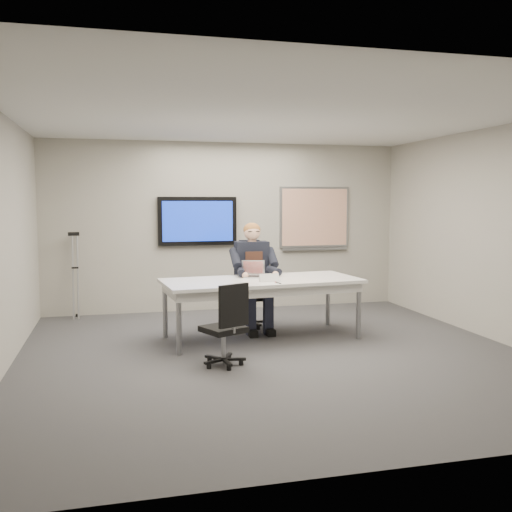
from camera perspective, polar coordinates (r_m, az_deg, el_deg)
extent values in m
cube|color=#38383A|center=(6.92, 1.93, -9.84)|extent=(6.00, 6.00, 0.02)
cube|color=silver|center=(6.74, 2.01, 13.76)|extent=(6.00, 6.00, 0.02)
cube|color=#A29E92|center=(9.60, -2.95, 2.95)|extent=(6.00, 0.02, 2.80)
cube|color=#A29E92|center=(3.90, 14.13, -1.09)|extent=(6.00, 0.02, 2.80)
cube|color=#A29E92|center=(6.54, -24.22, 1.22)|extent=(0.02, 6.00, 2.80)
cube|color=#A29E92|center=(8.04, 23.00, 2.00)|extent=(0.02, 6.00, 2.80)
cube|color=white|center=(7.56, 0.56, -2.50)|extent=(2.68, 1.32, 0.04)
cube|color=silver|center=(7.58, 0.56, -3.15)|extent=(2.56, 1.20, 0.11)
cylinder|color=gray|center=(6.88, -7.72, -6.75)|extent=(0.06, 0.06, 0.76)
cylinder|color=gray|center=(7.72, 10.23, -5.43)|extent=(0.06, 0.06, 0.76)
cylinder|color=gray|center=(7.75, -9.08, -5.37)|extent=(0.06, 0.06, 0.76)
cylinder|color=gray|center=(8.51, 7.21, -4.36)|extent=(0.06, 0.06, 0.76)
cube|color=black|center=(9.47, -5.87, 3.49)|extent=(1.30, 0.08, 0.80)
cube|color=#0E269A|center=(9.42, -5.83, 3.48)|extent=(1.16, 0.01, 0.66)
cube|color=gray|center=(9.99, 5.86, 3.89)|extent=(1.25, 0.04, 1.05)
cube|color=silver|center=(9.96, 5.90, 3.88)|extent=(1.18, 0.01, 0.98)
cube|color=gray|center=(9.98, 5.90, 0.72)|extent=(1.18, 0.05, 0.04)
cylinder|color=gray|center=(8.35, -0.48, -5.28)|extent=(0.06, 0.06, 0.34)
cube|color=black|center=(8.31, -0.48, -4.11)|extent=(0.46, 0.46, 0.07)
cube|color=black|center=(8.47, -0.74, -1.77)|extent=(0.40, 0.07, 0.50)
cylinder|color=gray|center=(6.45, -3.28, -8.71)|extent=(0.05, 0.05, 0.32)
cube|color=black|center=(6.41, -3.29, -7.31)|extent=(0.55, 0.55, 0.06)
cube|color=black|center=(6.19, -2.24, -4.96)|extent=(0.36, 0.20, 0.47)
cube|color=black|center=(8.22, -0.44, -0.79)|extent=(0.47, 0.28, 0.65)
cube|color=#3C2118|center=(8.08, -0.21, -0.66)|extent=(0.25, 0.03, 0.31)
sphere|color=#E9AF8E|center=(8.15, -0.39, 2.39)|extent=(0.23, 0.23, 0.23)
ellipsoid|color=brown|center=(8.17, -0.42, 2.64)|extent=(0.25, 0.25, 0.21)
cube|color=#AAAAAC|center=(7.74, -0.03, -2.09)|extent=(0.37, 0.31, 0.02)
cube|color=black|center=(7.73, -0.01, -2.03)|extent=(0.30, 0.23, 0.00)
cube|color=#AAAAAC|center=(7.86, -0.28, -1.16)|extent=(0.32, 0.17, 0.21)
cube|color=red|center=(7.85, -0.26, -1.15)|extent=(0.28, 0.14, 0.17)
cylinder|color=black|center=(7.21, 2.21, -2.68)|extent=(0.04, 0.15, 0.01)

